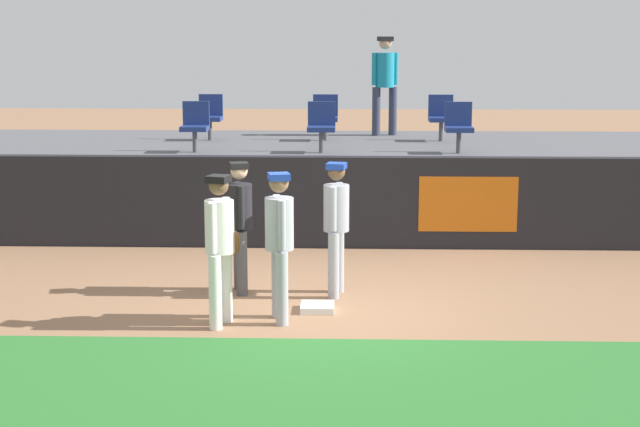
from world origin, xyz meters
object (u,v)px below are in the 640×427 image
Objects in this scene: player_umpire at (240,218)px; seat_front_left at (195,124)px; player_coach_visitor at (279,236)px; seat_front_center at (321,124)px; seat_back_right at (441,115)px; spectator_hooded at (385,78)px; player_fielder_home at (220,240)px; seat_back_center at (325,115)px; player_runner_visitor at (336,219)px; first_base at (317,307)px; seat_back_left at (210,114)px; seat_front_right at (459,125)px.

seat_front_left is (-1.21, 4.13, 0.80)m from player_umpire.
seat_front_center reaches higher than player_coach_visitor.
seat_back_right is (3.06, 5.93, 0.80)m from player_umpire.
spectator_hooded is (3.26, 2.69, 0.63)m from seat_front_left.
seat_back_center reaches higher than player_fielder_home.
seat_back_right is at bearing 173.93° from player_runner_visitor.
player_fielder_home and player_coach_visitor have the same top height.
player_runner_visitor is (1.28, 1.32, -0.02)m from player_fielder_home.
first_base is 1.60m from player_umpire.
seat_front_left is at bearing -174.43° from player_coach_visitor.
player_umpire is at bearing -117.30° from seat_back_right.
seat_front_right is at bearing -22.22° from seat_back_left.
first_base is at bearing -106.91° from seat_back_right.
player_umpire is (0.06, 1.42, -0.02)m from player_fielder_home.
seat_front_right is (2.18, 4.94, 1.73)m from first_base.
seat_back_left and seat_front_right have the same top height.
player_coach_visitor is 2.06× the size of seat_front_right.
seat_front_center is at bearing 154.26° from player_umpire.
player_fielder_home is at bearing -15.63° from player_umpire.
spectator_hooded is (1.46, 8.06, 1.39)m from player_coach_visitor.
seat_front_center is at bearing -140.09° from seat_back_right.
spectator_hooded reaches higher than player_fielder_home.
player_coach_visitor is (-0.42, -0.43, 0.96)m from first_base.
player_fielder_home is at bearing -113.00° from seat_back_right.
player_fielder_home is 1.02× the size of player_runner_visitor.
player_coach_visitor reaches higher than player_runner_visitor.
first_base is 0.23× the size of player_coach_visitor.
seat_front_right is (3.25, 5.55, 0.77)m from player_fielder_home.
seat_front_left is (-1.80, 5.37, 0.77)m from player_coach_visitor.
seat_back_right is at bearing 148.04° from player_coach_visitor.
player_umpire is at bearing -78.45° from seat_back_left.
seat_front_right is (4.40, 0.00, 0.00)m from seat_front_left.
first_base is at bearing -89.27° from seat_back_center.
player_coach_visitor is 7.44m from seat_back_left.
seat_front_left reaches higher than player_runner_visitor.
seat_back_left is 0.44× the size of spectator_hooded.
player_fielder_home is 1.03× the size of player_umpire.
spectator_hooded is at bearing 82.26° from first_base.
spectator_hooded is at bearing 149.95° from player_umpire.
seat_back_left and seat_front_left have the same top height.
player_runner_visitor is at bearing 138.11° from player_coach_visitor.
player_coach_visitor is at bearing -18.06° from player_runner_visitor.
seat_back_center is 1.80m from seat_front_center.
seat_back_right is at bearing 139.38° from player_umpire.
player_runner_visitor is 1.01× the size of player_umpire.
first_base is at bearing 38.09° from player_umpire.
seat_back_center is (2.14, 0.00, 0.00)m from seat_back_left.
player_fielder_home is 8.62m from spectator_hooded.
player_runner_visitor is at bearing 151.35° from player_fielder_home.
seat_front_left is at bearing -157.14° from seat_back_right.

